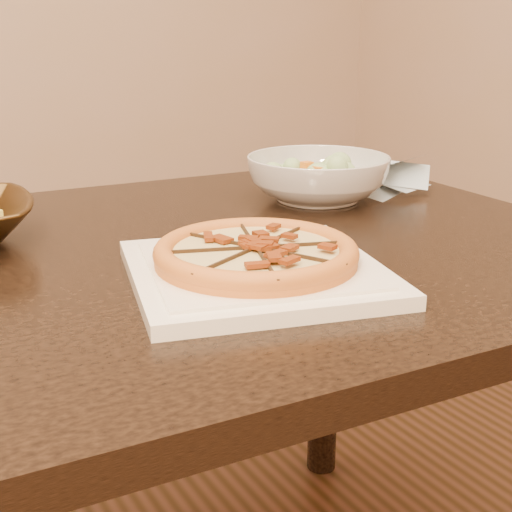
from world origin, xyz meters
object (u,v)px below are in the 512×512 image
Objects in this scene: dining_table at (125,327)px; pizza at (256,253)px; salad_bowl at (318,178)px; plate at (256,271)px.

pizza reaches higher than dining_table.
salad_bowl is at bearing 17.62° from dining_table.
plate is (0.11, -0.17, 0.11)m from dining_table.
pizza is (-0.00, 0.00, 0.02)m from plate.
salad_bowl is (0.41, 0.13, 0.14)m from dining_table.
dining_table is 3.97× the size of plate.
pizza is 0.99× the size of salad_bowl.
plate is 0.02m from pizza.
pizza is at bearing -135.01° from salad_bowl.
pizza reaches higher than plate.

